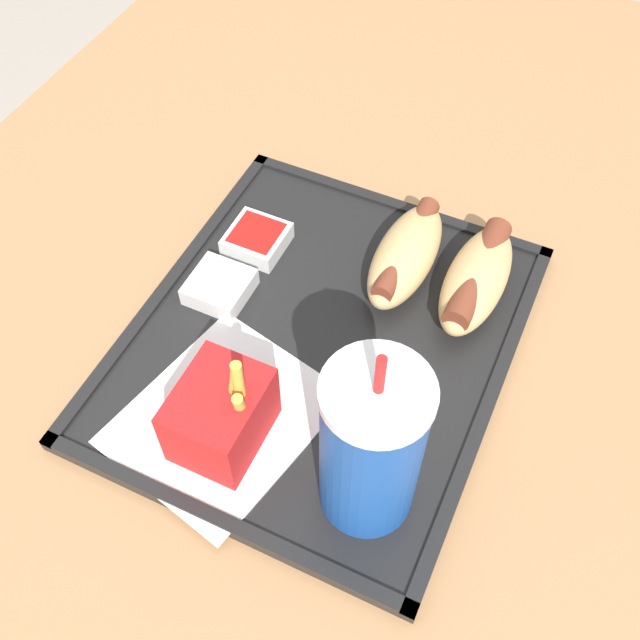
% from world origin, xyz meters
% --- Properties ---
extents(ground_plane, '(8.00, 8.00, 0.00)m').
position_xyz_m(ground_plane, '(0.00, 0.00, 0.00)').
color(ground_plane, '#ADA393').
extents(dining_table, '(1.47, 0.89, 0.71)m').
position_xyz_m(dining_table, '(0.00, 0.00, 0.35)').
color(dining_table, '#B27F51').
rests_on(dining_table, ground_plane).
extents(food_tray, '(0.39, 0.33, 0.01)m').
position_xyz_m(food_tray, '(-0.03, 0.03, 0.71)').
color(food_tray, black).
rests_on(food_tray, dining_table).
extents(paper_napkin, '(0.20, 0.18, 0.00)m').
position_xyz_m(paper_napkin, '(0.08, -0.01, 0.72)').
color(paper_napkin, white).
rests_on(paper_napkin, food_tray).
extents(soda_cup, '(0.08, 0.08, 0.20)m').
position_xyz_m(soda_cup, '(0.09, 0.13, 0.80)').
color(soda_cup, '#194CA5').
rests_on(soda_cup, food_tray).
extents(hot_dog_far, '(0.14, 0.06, 0.05)m').
position_xyz_m(hot_dog_far, '(-0.13, 0.14, 0.75)').
color(hot_dog_far, '#DBB270').
rests_on(hot_dog_far, food_tray).
extents(hot_dog_near, '(0.14, 0.06, 0.05)m').
position_xyz_m(hot_dog_near, '(-0.13, 0.07, 0.75)').
color(hot_dog_near, '#DBB270').
rests_on(hot_dog_near, food_tray).
extents(fries_carton, '(0.08, 0.07, 0.11)m').
position_xyz_m(fries_carton, '(0.10, 0.01, 0.75)').
color(fries_carton, red).
rests_on(fries_carton, food_tray).
extents(sauce_cup_mayo, '(0.06, 0.06, 0.02)m').
position_xyz_m(sauce_cup_mayo, '(-0.03, -0.08, 0.73)').
color(sauce_cup_mayo, silver).
rests_on(sauce_cup_mayo, food_tray).
extents(sauce_cup_ketchup, '(0.06, 0.06, 0.02)m').
position_xyz_m(sauce_cup_ketchup, '(-0.10, -0.07, 0.73)').
color(sauce_cup_ketchup, silver).
rests_on(sauce_cup_ketchup, food_tray).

